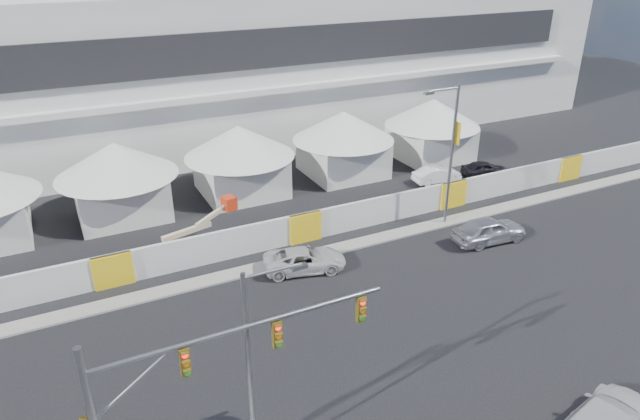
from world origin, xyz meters
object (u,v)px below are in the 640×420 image
lot_car_a (437,175)px  traffic_mast (168,411)px  sedan_silver (489,230)px  pickup_curb (305,260)px  streetlight_curb (450,147)px  lot_car_b (484,169)px  boom_lift (183,247)px  streetlight_median (255,361)px

lot_car_a → traffic_mast: (-26.01, -19.97, 3.65)m
sedan_silver → pickup_curb: (-12.28, 2.14, -0.16)m
traffic_mast → streetlight_curb: (21.74, 13.63, 1.34)m
lot_car_a → lot_car_b: size_ratio=1.05×
boom_lift → pickup_curb: bearing=-50.4°
streetlight_curb → boom_lift: bearing=169.8°
sedan_silver → traffic_mast: bearing=118.6°
traffic_mast → pickup_curb: bearing=49.4°
sedan_silver → streetlight_curb: streetlight_curb is taller
pickup_curb → lot_car_a: bearing=-48.6°
sedan_silver → streetlight_median: size_ratio=0.60×
streetlight_median → traffic_mast: bearing=-173.9°
traffic_mast → lot_car_b: bearing=32.4°
traffic_mast → streetlight_curb: size_ratio=1.06×
pickup_curb → lot_car_a: 17.26m
sedan_silver → boom_lift: bearing=74.9°
sedan_silver → traffic_mast: 25.23m
pickup_curb → traffic_mast: 16.61m
sedan_silver → streetlight_curb: bearing=22.0°
sedan_silver → streetlight_median: 22.42m
lot_car_b → streetlight_curb: 11.52m
streetlight_median → streetlight_curb: size_ratio=0.85×
sedan_silver → traffic_mast: size_ratio=0.48×
pickup_curb → streetlight_curb: size_ratio=0.50×
lot_car_b → streetlight_curb: (-8.68, -5.68, 5.00)m
pickup_curb → streetlight_median: size_ratio=0.59×
streetlight_curb → boom_lift: (-17.38, 3.12, -4.81)m
lot_car_b → streetlight_median: bearing=143.8°
streetlight_curb → sedan_silver: bearing=-72.5°
boom_lift → lot_car_b: bearing=-9.2°
traffic_mast → boom_lift: 17.65m
lot_car_b → boom_lift: boom_lift is taller
lot_car_b → traffic_mast: bearing=141.4°
sedan_silver → boom_lift: 19.61m
sedan_silver → lot_car_a: 10.31m
sedan_silver → lot_car_b: size_ratio=1.31×
sedan_silver → streetlight_curb: 6.02m
lot_car_b → boom_lift: size_ratio=0.60×
lot_car_a → traffic_mast: bearing=132.5°
streetlight_curb → lot_car_a: bearing=56.1°
pickup_curb → boom_lift: bearing=69.4°
lot_car_a → sedan_silver: bearing=167.0°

